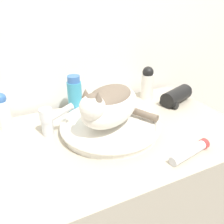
{
  "coord_description": "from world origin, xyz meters",
  "views": [
    {
      "loc": [
        -0.3,
        -0.39,
        1.39
      ],
      "look_at": [
        0.04,
        0.32,
        0.98
      ],
      "focal_mm": 38.0,
      "sensor_mm": 36.0,
      "label": 1
    }
  ],
  "objects_px": {
    "faucet": "(50,120)",
    "lotion_bottle_white": "(147,83)",
    "cat": "(109,104)",
    "hair_dryer": "(176,96)",
    "deodorant_stick": "(3,111)",
    "cream_tube": "(190,152)",
    "mouthwash_bottle": "(75,96)"
  },
  "relations": [
    {
      "from": "faucet",
      "to": "mouthwash_bottle",
      "type": "distance_m",
      "value": 0.19
    },
    {
      "from": "cat",
      "to": "mouthwash_bottle",
      "type": "height_order",
      "value": "cat"
    },
    {
      "from": "deodorant_stick",
      "to": "cream_tube",
      "type": "xyz_separation_m",
      "value": [
        0.54,
        -0.46,
        -0.06
      ]
    },
    {
      "from": "cream_tube",
      "to": "lotion_bottle_white",
      "type": "bearing_deg",
      "value": 74.48
    },
    {
      "from": "mouthwash_bottle",
      "to": "hair_dryer",
      "type": "height_order",
      "value": "mouthwash_bottle"
    },
    {
      "from": "faucet",
      "to": "hair_dryer",
      "type": "relative_size",
      "value": 0.64
    },
    {
      "from": "cat",
      "to": "faucet",
      "type": "bearing_deg",
      "value": -55.8
    },
    {
      "from": "faucet",
      "to": "lotion_bottle_white",
      "type": "xyz_separation_m",
      "value": [
        0.52,
        0.13,
        0.02
      ]
    },
    {
      "from": "lotion_bottle_white",
      "to": "deodorant_stick",
      "type": "relative_size",
      "value": 1.09
    },
    {
      "from": "deodorant_stick",
      "to": "cream_tube",
      "type": "bearing_deg",
      "value": -40.69
    },
    {
      "from": "lotion_bottle_white",
      "to": "faucet",
      "type": "bearing_deg",
      "value": -165.83
    },
    {
      "from": "lotion_bottle_white",
      "to": "hair_dryer",
      "type": "relative_size",
      "value": 0.82
    },
    {
      "from": "cat",
      "to": "hair_dryer",
      "type": "relative_size",
      "value": 1.71
    },
    {
      "from": "mouthwash_bottle",
      "to": "lotion_bottle_white",
      "type": "relative_size",
      "value": 1.06
    },
    {
      "from": "lotion_bottle_white",
      "to": "hair_dryer",
      "type": "height_order",
      "value": "lotion_bottle_white"
    },
    {
      "from": "lotion_bottle_white",
      "to": "deodorant_stick",
      "type": "height_order",
      "value": "lotion_bottle_white"
    },
    {
      "from": "mouthwash_bottle",
      "to": "deodorant_stick",
      "type": "bearing_deg",
      "value": -180.0
    },
    {
      "from": "deodorant_stick",
      "to": "cream_tube",
      "type": "height_order",
      "value": "deodorant_stick"
    },
    {
      "from": "cat",
      "to": "hair_dryer",
      "type": "height_order",
      "value": "cat"
    },
    {
      "from": "cat",
      "to": "mouthwash_bottle",
      "type": "bearing_deg",
      "value": -106.98
    },
    {
      "from": "mouthwash_bottle",
      "to": "lotion_bottle_white",
      "type": "distance_m",
      "value": 0.38
    },
    {
      "from": "faucet",
      "to": "cream_tube",
      "type": "height_order",
      "value": "faucet"
    },
    {
      "from": "lotion_bottle_white",
      "to": "cream_tube",
      "type": "relative_size",
      "value": 0.93
    },
    {
      "from": "mouthwash_bottle",
      "to": "lotion_bottle_white",
      "type": "bearing_deg",
      "value": -0.0
    },
    {
      "from": "faucet",
      "to": "deodorant_stick",
      "type": "distance_m",
      "value": 0.2
    },
    {
      "from": "cat",
      "to": "faucet",
      "type": "distance_m",
      "value": 0.23
    },
    {
      "from": "faucet",
      "to": "mouthwash_bottle",
      "type": "bearing_deg",
      "value": 62.32
    },
    {
      "from": "faucet",
      "to": "lotion_bottle_white",
      "type": "relative_size",
      "value": 0.78
    },
    {
      "from": "faucet",
      "to": "lotion_bottle_white",
      "type": "distance_m",
      "value": 0.53
    },
    {
      "from": "hair_dryer",
      "to": "mouthwash_bottle",
      "type": "bearing_deg",
      "value": 146.58
    },
    {
      "from": "cat",
      "to": "lotion_bottle_white",
      "type": "xyz_separation_m",
      "value": [
        0.31,
        0.21,
        -0.04
      ]
    },
    {
      "from": "mouthwash_bottle",
      "to": "cream_tube",
      "type": "bearing_deg",
      "value": -62.08
    }
  ]
}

